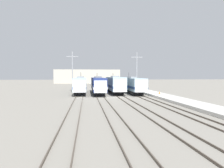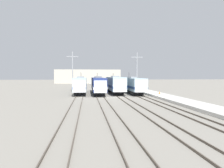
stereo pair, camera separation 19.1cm
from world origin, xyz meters
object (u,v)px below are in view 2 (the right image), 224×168
catenary_tower_right (137,71)px  locomotive_center_right (115,84)px  traffic_cone (159,93)px  locomotive_center_left (98,85)px  catenary_tower_left (73,71)px  locomotive_far_right (132,85)px  locomotive_far_left (81,85)px

catenary_tower_right → locomotive_center_right: bearing=-146.9°
catenary_tower_right → traffic_cone: 12.99m
locomotive_center_right → traffic_cone: size_ratio=33.15×
locomotive_center_left → catenary_tower_left: bearing=142.9°
locomotive_center_right → catenary_tower_left: size_ratio=1.61×
locomotive_center_left → locomotive_center_right: locomotive_center_right is taller
catenary_tower_left → locomotive_far_right: bearing=-17.0°
catenary_tower_left → catenary_tower_right: bearing=0.0°
catenary_tower_left → locomotive_center_left: bearing=-37.1°
catenary_tower_left → traffic_cone: catenary_tower_left is taller
locomotive_center_right → locomotive_far_left: bearing=174.5°
locomotive_center_left → catenary_tower_right: (10.72, 4.86, 3.51)m
locomotive_far_right → traffic_cone: locomotive_far_right is taller
locomotive_center_left → catenary_tower_right: catenary_tower_right is taller
catenary_tower_left → traffic_cone: (19.46, -11.77, -4.99)m
locomotive_center_right → locomotive_center_left: bearing=-171.3°
locomotive_far_right → traffic_cone: 8.61m
locomotive_center_right → catenary_tower_right: 8.44m
locomotive_far_left → locomotive_center_left: 4.52m
locomotive_far_right → catenary_tower_left: catenary_tower_left is taller
locomotive_far_left → catenary_tower_right: size_ratio=1.83×
locomotive_far_left → traffic_cone: 19.29m
catenary_tower_left → catenary_tower_right: same height
locomotive_far_left → catenary_tower_right: (14.99, 3.39, 3.52)m
locomotive_center_left → catenary_tower_right: bearing=24.4°
locomotive_center_left → traffic_cone: (13.04, -6.91, -1.48)m
locomotive_center_right → locomotive_far_right: locomotive_far_right is taller
locomotive_center_right → catenary_tower_left: 11.99m
locomotive_center_left → catenary_tower_left: catenary_tower_left is taller
catenary_tower_left → catenary_tower_right: size_ratio=1.00×
locomotive_far_left → catenary_tower_right: bearing=12.7°
locomotive_far_right → traffic_cone: size_ratio=36.55×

